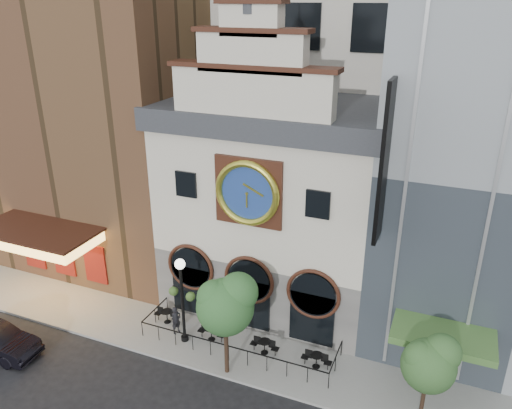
{
  "coord_description": "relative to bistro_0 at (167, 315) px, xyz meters",
  "views": [
    {
      "loc": [
        9.27,
        -17.47,
        17.6
      ],
      "look_at": [
        -0.46,
        6.0,
        7.0
      ],
      "focal_mm": 35.0,
      "sensor_mm": 36.0,
      "label": 1
    }
  ],
  "objects": [
    {
      "name": "bistro_1",
      "position": [
        3.1,
        -0.44,
        0.0
      ],
      "size": [
        1.58,
        0.68,
        0.9
      ],
      "color": "black",
      "rests_on": "sidewalk"
    },
    {
      "name": "cafe_railing",
      "position": [
        4.7,
        -0.3,
        -0.01
      ],
      "size": [
        10.6,
        2.6,
        0.9
      ],
      "primitive_type": null,
      "color": "black",
      "rests_on": "sidewalk"
    },
    {
      "name": "tree_right",
      "position": [
        14.31,
        -2.1,
        2.91
      ],
      "size": [
        2.39,
        2.3,
        4.61
      ],
      "color": "#382619",
      "rests_on": "sidewalk"
    },
    {
      "name": "bistro_2",
      "position": [
        6.21,
        -0.36,
        0.0
      ],
      "size": [
        1.58,
        0.68,
        0.9
      ],
      "color": "black",
      "rests_on": "sidewalk"
    },
    {
      "name": "clock_building",
      "position": [
        4.7,
        5.03,
        6.07
      ],
      "size": [
        12.6,
        8.78,
        18.65
      ],
      "color": "#605E5B",
      "rests_on": "ground"
    },
    {
      "name": "tree_left",
      "position": [
        5.03,
        -2.36,
        3.62
      ],
      "size": [
        2.89,
        2.79,
        5.57
      ],
      "color": "#382619",
      "rests_on": "sidewalk"
    },
    {
      "name": "theater_building",
      "position": [
        -8.3,
        7.16,
        11.99
      ],
      "size": [
        14.0,
        15.6,
        25.0
      ],
      "color": "brown",
      "rests_on": "ground"
    },
    {
      "name": "ground",
      "position": [
        4.7,
        -2.8,
        -0.61
      ],
      "size": [
        120.0,
        120.0,
        0.0
      ],
      "primitive_type": "plane",
      "color": "black",
      "rests_on": "ground"
    },
    {
      "name": "sidewalk",
      "position": [
        4.7,
        -0.3,
        -0.54
      ],
      "size": [
        44.0,
        5.0,
        0.15
      ],
      "primitive_type": "cube",
      "color": "gray",
      "rests_on": "ground"
    },
    {
      "name": "bistro_0",
      "position": [
        0.0,
        0.0,
        0.0
      ],
      "size": [
        1.58,
        0.68,
        0.9
      ],
      "color": "black",
      "rests_on": "sidewalk"
    },
    {
      "name": "bistro_3",
      "position": [
        9.04,
        -0.36,
        0.0
      ],
      "size": [
        1.58,
        0.68,
        0.9
      ],
      "color": "black",
      "rests_on": "sidewalk"
    },
    {
      "name": "lamppost",
      "position": [
        1.76,
        -1.04,
        2.66
      ],
      "size": [
        1.61,
        0.63,
        5.04
      ],
      "rotation": [
        0.0,
        0.0,
        -0.1
      ],
      "color": "black",
      "rests_on": "sidewalk"
    },
    {
      "name": "pedestrian",
      "position": [
        1.0,
        -0.62,
        0.36
      ],
      "size": [
        0.57,
        0.7,
        1.64
      ],
      "primitive_type": "imported",
      "rotation": [
        0.0,
        0.0,
        1.23
      ],
      "color": "black",
      "rests_on": "sidewalk"
    }
  ]
}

